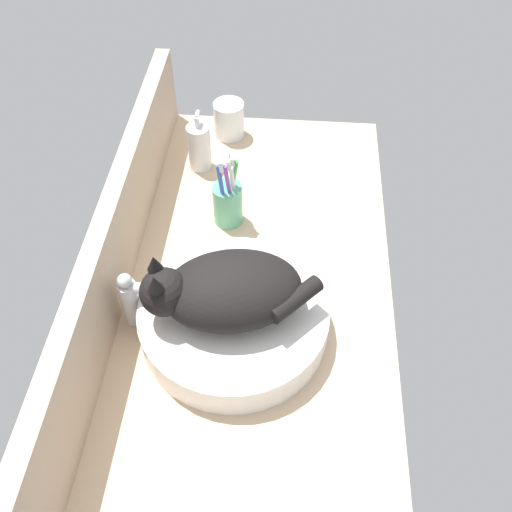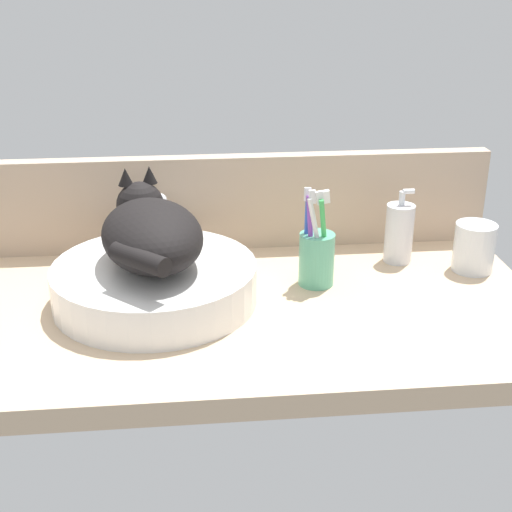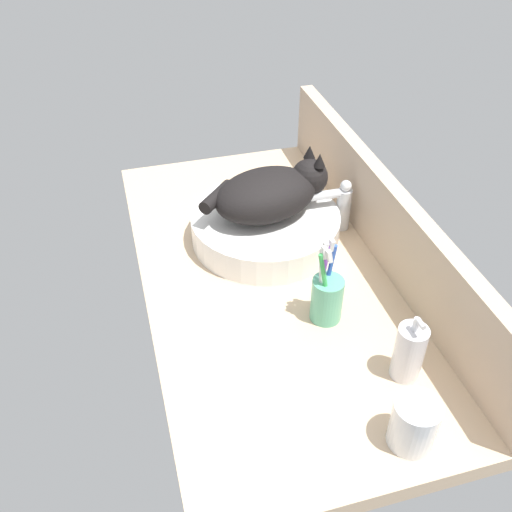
# 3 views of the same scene
# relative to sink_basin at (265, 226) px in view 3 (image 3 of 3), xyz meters

# --- Properties ---
(ground_plane) EXTENTS (1.11, 0.58, 0.04)m
(ground_plane) POSITION_rel_sink_basin_xyz_m (0.13, -0.02, -0.06)
(ground_plane) COLOR #D1B28E
(backsplash_panel) EXTENTS (1.11, 0.04, 0.19)m
(backsplash_panel) POSITION_rel_sink_basin_xyz_m (0.13, 0.25, 0.06)
(backsplash_panel) COLOR tan
(backsplash_panel) RESTS_ON ground_plane
(sink_basin) EXTENTS (0.36, 0.36, 0.07)m
(sink_basin) POSITION_rel_sink_basin_xyz_m (0.00, 0.00, 0.00)
(sink_basin) COLOR white
(sink_basin) RESTS_ON ground_plane
(cat) EXTENTS (0.22, 0.32, 0.14)m
(cat) POSITION_rel_sink_basin_xyz_m (-0.00, 0.01, 0.09)
(cat) COLOR black
(cat) RESTS_ON sink_basin
(faucet) EXTENTS (0.04, 0.12, 0.14)m
(faucet) POSITION_rel_sink_basin_xyz_m (0.01, 0.19, 0.04)
(faucet) COLOR silver
(faucet) RESTS_ON ground_plane
(soap_dispenser) EXTENTS (0.06, 0.06, 0.15)m
(soap_dispenser) POSITION_rel_sink_basin_xyz_m (0.48, 0.13, 0.02)
(soap_dispenser) COLOR silver
(soap_dispenser) RESTS_ON ground_plane
(toothbrush_cup) EXTENTS (0.07, 0.07, 0.19)m
(toothbrush_cup) POSITION_rel_sink_basin_xyz_m (0.29, 0.04, 0.02)
(toothbrush_cup) COLOR #5BB28E
(toothbrush_cup) RESTS_ON ground_plane
(water_glass) EXTENTS (0.08, 0.08, 0.09)m
(water_glass) POSITION_rel_sink_basin_xyz_m (0.61, 0.08, 0.01)
(water_glass) COLOR white
(water_glass) RESTS_ON ground_plane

